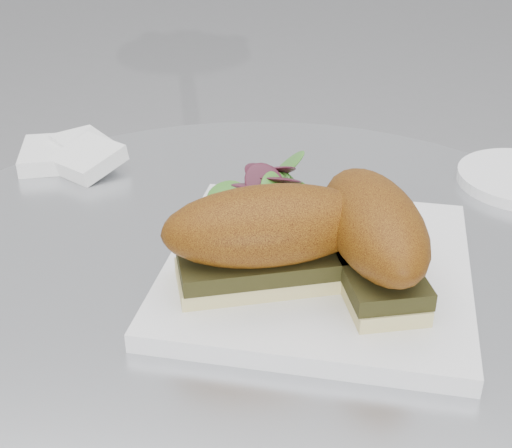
# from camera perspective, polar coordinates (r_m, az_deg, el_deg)

# --- Properties ---
(plate) EXTENTS (0.27, 0.27, 0.02)m
(plate) POSITION_cam_1_polar(r_m,az_deg,el_deg) (0.60, 4.94, -3.64)
(plate) COLOR white
(plate) RESTS_ON table
(sandwich_left) EXTENTS (0.18, 0.12, 0.08)m
(sandwich_left) POSITION_cam_1_polar(r_m,az_deg,el_deg) (0.55, 0.99, -0.91)
(sandwich_left) COLOR #CBC17E
(sandwich_left) RESTS_ON plate
(sandwich_right) EXTENTS (0.11, 0.17, 0.08)m
(sandwich_right) POSITION_cam_1_polar(r_m,az_deg,el_deg) (0.56, 9.33, -0.76)
(sandwich_right) COLOR #CBC17E
(sandwich_right) RESTS_ON plate
(salad) EXTENTS (0.11, 0.11, 0.05)m
(salad) POSITION_cam_1_polar(r_m,az_deg,el_deg) (0.65, 1.60, 2.60)
(salad) COLOR #499530
(salad) RESTS_ON plate
(napkin) EXTENTS (0.11, 0.11, 0.02)m
(napkin) POSITION_cam_1_polar(r_m,az_deg,el_deg) (0.82, -14.40, 5.08)
(napkin) COLOR white
(napkin) RESTS_ON table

